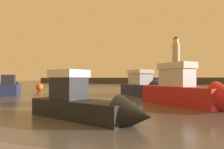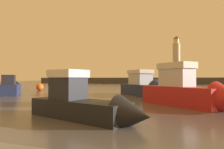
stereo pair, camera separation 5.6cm
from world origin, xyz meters
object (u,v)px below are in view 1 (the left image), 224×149
object	(u,v)px
motorboat_0	(191,92)
motorboat_4	(88,104)
lighthouse	(176,58)
mooring_buoy	(39,87)
motorboat_2	(11,88)
motorboat_5	(147,87)

from	to	relation	value
motorboat_0	motorboat_4	distance (m)	7.48
lighthouse	mooring_buoy	world-z (taller)	lighthouse
motorboat_2	motorboat_4	xyz separation A→B (m)	(15.23, -10.45, -0.04)
lighthouse	motorboat_2	distance (m)	54.57
lighthouse	motorboat_0	distance (m)	55.82
motorboat_2	mooring_buoy	xyz separation A→B (m)	(-0.78, 6.09, -0.16)
motorboat_0	motorboat_5	distance (m)	7.57
motorboat_5	lighthouse	bearing A→B (deg)	87.11
lighthouse	mooring_buoy	xyz separation A→B (m)	(-19.27, -44.62, -8.21)
motorboat_2	mooring_buoy	world-z (taller)	motorboat_2
lighthouse	mooring_buoy	distance (m)	49.29
motorboat_2	motorboat_4	size ratio (longest dim) A/B	1.08
lighthouse	motorboat_5	size ratio (longest dim) A/B	1.93
motorboat_2	motorboat_5	distance (m)	16.16
motorboat_0	mooring_buoy	world-z (taller)	motorboat_0
motorboat_5	mooring_buoy	distance (m)	17.30
motorboat_2	motorboat_0	bearing A→B (deg)	-12.91
motorboat_5	mooring_buoy	bearing A→B (deg)	166.37
motorboat_4	motorboat_5	distance (m)	12.49
motorboat_0	mooring_buoy	bearing A→B (deg)	152.69
motorboat_4	mooring_buoy	bearing A→B (deg)	134.08
lighthouse	motorboat_2	world-z (taller)	lighthouse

